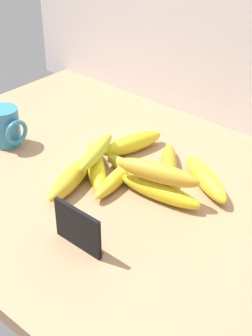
# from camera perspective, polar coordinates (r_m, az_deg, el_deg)

# --- Properties ---
(counter_top) EXTENTS (1.10, 0.76, 0.03)m
(counter_top) POSITION_cam_1_polar(r_m,az_deg,el_deg) (1.11, -1.85, -2.11)
(counter_top) COLOR tan
(counter_top) RESTS_ON ground
(chalkboard_sign) EXTENTS (0.11, 0.02, 0.08)m
(chalkboard_sign) POSITION_cam_1_polar(r_m,az_deg,el_deg) (0.91, -5.45, -6.94)
(chalkboard_sign) COLOR black
(chalkboard_sign) RESTS_ON counter_top
(coffee_mug) EXTENTS (0.09, 0.07, 0.09)m
(coffee_mug) POSITION_cam_1_polar(r_m,az_deg,el_deg) (1.25, -13.49, 4.57)
(coffee_mug) COLOR teal
(coffee_mug) RESTS_ON counter_top
(banana_0) EXTENTS (0.14, 0.16, 0.03)m
(banana_0) POSITION_cam_1_polar(r_m,az_deg,el_deg) (1.13, 4.88, 0.32)
(banana_0) COLOR #B58F1F
(banana_0) RESTS_ON counter_top
(banana_1) EXTENTS (0.18, 0.13, 0.04)m
(banana_1) POSITION_cam_1_polar(r_m,az_deg,el_deg) (1.09, 9.00, -1.16)
(banana_1) COLOR yellow
(banana_1) RESTS_ON counter_top
(banana_2) EXTENTS (0.18, 0.06, 0.03)m
(banana_2) POSITION_cam_1_polar(r_m,az_deg,el_deg) (1.10, 0.88, -0.52)
(banana_2) COLOR gold
(banana_2) RESTS_ON counter_top
(banana_3) EXTENTS (0.09, 0.17, 0.04)m
(banana_3) POSITION_cam_1_polar(r_m,az_deg,el_deg) (1.20, 0.66, 2.82)
(banana_3) COLOR yellow
(banana_3) RESTS_ON counter_top
(banana_4) EXTENTS (0.07, 0.17, 0.03)m
(banana_4) POSITION_cam_1_polar(r_m,az_deg,el_deg) (1.08, -0.99, -1.13)
(banana_4) COLOR yellow
(banana_4) RESTS_ON counter_top
(banana_5) EXTENTS (0.18, 0.16, 0.04)m
(banana_5) POSITION_cam_1_polar(r_m,az_deg,el_deg) (1.11, -3.62, 0.05)
(banana_5) COLOR yellow
(banana_5) RESTS_ON counter_top
(banana_6) EXTENTS (0.19, 0.06, 0.04)m
(banana_6) POSITION_cam_1_polar(r_m,az_deg,el_deg) (1.04, 3.82, -2.66)
(banana_6) COLOR yellow
(banana_6) RESTS_ON counter_top
(banana_7) EXTENTS (0.09, 0.17, 0.04)m
(banana_7) POSITION_cam_1_polar(r_m,az_deg,el_deg) (1.08, -6.33, -1.23)
(banana_7) COLOR gold
(banana_7) RESTS_ON counter_top
(banana_8) EXTENTS (0.09, 0.16, 0.03)m
(banana_8) POSITION_cam_1_polar(r_m,az_deg,el_deg) (1.10, -3.39, 1.88)
(banana_8) COLOR gold
(banana_8) RESTS_ON banana_5
(banana_9) EXTENTS (0.19, 0.09, 0.04)m
(banana_9) POSITION_cam_1_polar(r_m,az_deg,el_deg) (1.02, 3.58, -0.50)
(banana_9) COLOR gold
(banana_9) RESTS_ON banana_6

